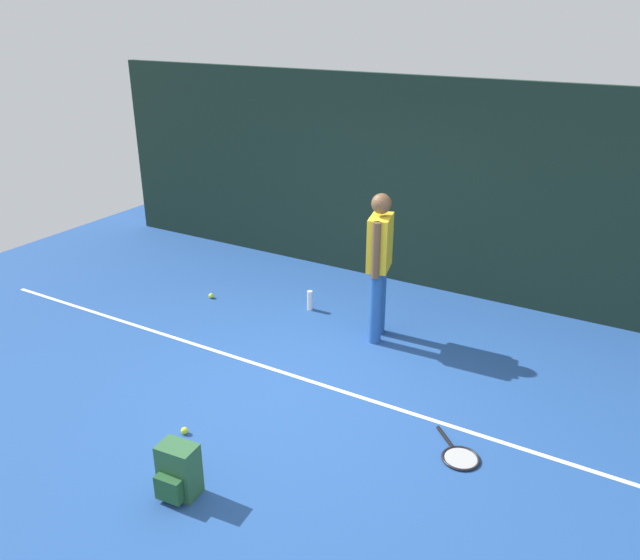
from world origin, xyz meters
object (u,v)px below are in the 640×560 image
at_px(tennis_ball_near_player, 185,431).
at_px(water_bottle, 310,300).
at_px(tennis_racket, 459,456).
at_px(tennis_player, 379,258).
at_px(backpack, 178,472).
at_px(tennis_ball_by_fence, 211,296).

height_order(tennis_ball_near_player, water_bottle, water_bottle).
height_order(tennis_racket, tennis_ball_near_player, tennis_ball_near_player).
relative_size(tennis_player, backpack, 3.86).
xyz_separation_m(tennis_player, tennis_ball_by_fence, (-2.33, -0.14, -0.93)).
xyz_separation_m(tennis_racket, tennis_ball_by_fence, (-3.87, 1.46, 0.02)).
bearing_deg(tennis_ball_by_fence, tennis_player, 3.37).
xyz_separation_m(backpack, tennis_ball_by_fence, (-2.13, 2.98, -0.18)).
relative_size(tennis_ball_by_fence, water_bottle, 0.26).
relative_size(tennis_racket, tennis_ball_by_fence, 8.51).
bearing_deg(tennis_player, tennis_ball_near_player, -29.63).
bearing_deg(water_bottle, tennis_racket, -35.22).
relative_size(tennis_racket, water_bottle, 2.25).
height_order(backpack, tennis_ball_near_player, backpack).
xyz_separation_m(tennis_player, backpack, (-0.20, -3.12, -0.76)).
distance_m(tennis_player, tennis_racket, 2.41).
distance_m(tennis_player, backpack, 3.21).
height_order(tennis_player, tennis_ball_near_player, tennis_player).
height_order(tennis_player, water_bottle, tennis_player).
bearing_deg(tennis_ball_near_player, tennis_ball_by_fence, 124.70).
height_order(tennis_racket, backpack, backpack).
distance_m(backpack, water_bottle, 3.45).
height_order(tennis_racket, tennis_ball_by_fence, tennis_ball_by_fence).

